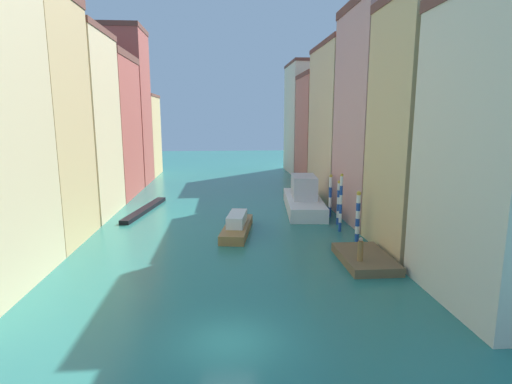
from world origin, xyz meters
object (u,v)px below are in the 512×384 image
(mooring_pole_0, at_px, (358,216))
(gondola_black, at_px, (145,209))
(waterfront_dock, at_px, (365,259))
(person_on_dock, at_px, (360,250))
(mooring_pole_2, at_px, (338,202))
(mooring_pole_3, at_px, (330,195))
(vaporetto_white, at_px, (304,199))
(mooring_pole_1, at_px, (341,202))
(motorboat_0, at_px, (237,226))

(mooring_pole_0, bearing_deg, gondola_black, 147.77)
(waterfront_dock, relative_size, gondola_black, 0.50)
(person_on_dock, relative_size, gondola_black, 0.14)
(mooring_pole_2, xyz_separation_m, mooring_pole_3, (-0.04, 2.73, 0.09))
(mooring_pole_3, bearing_deg, vaporetto_white, 121.79)
(mooring_pole_1, bearing_deg, person_on_dock, -97.81)
(mooring_pole_0, distance_m, motorboat_0, 9.99)
(mooring_pole_1, xyz_separation_m, mooring_pole_3, (0.42, 5.00, -0.38))
(gondola_black, bearing_deg, mooring_pole_0, -32.23)
(vaporetto_white, relative_size, motorboat_0, 1.54)
(person_on_dock, height_order, motorboat_0, person_on_dock)
(mooring_pole_0, xyz_separation_m, motorboat_0, (-9.39, 3.10, -1.44))
(mooring_pole_3, bearing_deg, person_on_dock, -96.71)
(vaporetto_white, xyz_separation_m, gondola_black, (-16.58, 0.74, -1.04))
(motorboat_0, bearing_deg, mooring_pole_1, -1.61)
(person_on_dock, bearing_deg, vaporetto_white, 91.25)
(mooring_pole_0, relative_size, mooring_pole_3, 0.95)
(person_on_dock, xyz_separation_m, motorboat_0, (-7.63, 8.98, -0.68))
(waterfront_dock, relative_size, mooring_pole_3, 1.28)
(gondola_black, bearing_deg, mooring_pole_2, -19.72)
(person_on_dock, bearing_deg, mooring_pole_2, 81.46)
(mooring_pole_2, height_order, gondola_black, mooring_pole_2)
(vaporetto_white, height_order, gondola_black, vaporetto_white)
(waterfront_dock, bearing_deg, mooring_pole_3, 86.10)
(mooring_pole_0, bearing_deg, waterfront_dock, -101.87)
(mooring_pole_1, distance_m, mooring_pole_2, 2.36)
(vaporetto_white, height_order, motorboat_0, vaporetto_white)
(mooring_pole_1, xyz_separation_m, vaporetto_white, (-1.57, 8.20, -1.31))
(mooring_pole_0, height_order, mooring_pole_2, mooring_pole_2)
(mooring_pole_3, relative_size, gondola_black, 0.39)
(person_on_dock, bearing_deg, waterfront_dock, 56.51)
(vaporetto_white, xyz_separation_m, motorboat_0, (-7.26, -7.95, -0.61))
(person_on_dock, relative_size, mooring_pole_2, 0.38)
(mooring_pole_1, bearing_deg, gondola_black, 153.77)
(mooring_pole_0, bearing_deg, mooring_pole_1, 101.01)
(person_on_dock, bearing_deg, mooring_pole_1, 82.19)
(mooring_pole_1, distance_m, vaporetto_white, 8.45)
(waterfront_dock, height_order, mooring_pole_0, mooring_pole_0)
(person_on_dock, distance_m, mooring_pole_1, 8.90)
(mooring_pole_0, height_order, gondola_black, mooring_pole_0)
(mooring_pole_1, height_order, motorboat_0, mooring_pole_1)
(vaporetto_white, bearing_deg, motorboat_0, -132.41)
(mooring_pole_2, distance_m, motorboat_0, 9.61)
(mooring_pole_1, height_order, mooring_pole_2, mooring_pole_1)
(person_on_dock, height_order, mooring_pole_3, mooring_pole_3)
(waterfront_dock, height_order, mooring_pole_2, mooring_pole_2)
(gondola_black, bearing_deg, person_on_dock, -46.19)
(mooring_pole_0, xyz_separation_m, vaporetto_white, (-2.12, 11.05, -0.83))
(vaporetto_white, distance_m, motorboat_0, 10.79)
(waterfront_dock, bearing_deg, motorboat_0, 136.97)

